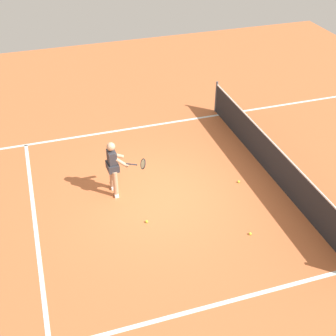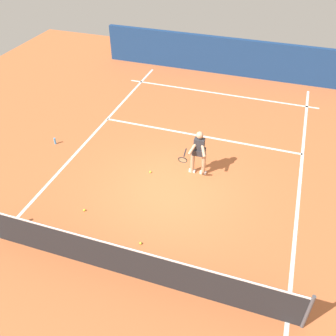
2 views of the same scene
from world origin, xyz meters
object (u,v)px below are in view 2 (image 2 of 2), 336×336
tennis_player (198,152)px  tennis_ball_near (141,243)px  tennis_ball_far (84,210)px  water_bottle (55,141)px  tennis_ball_mid (150,172)px

tennis_player → tennis_ball_near: tennis_player is taller
tennis_ball_near → tennis_player: bearing=-100.5°
tennis_player → tennis_ball_far: size_ratio=23.48×
tennis_player → tennis_ball_far: (2.60, 2.71, -0.81)m
tennis_player → water_bottle: 5.29m
tennis_ball_near → water_bottle: (4.63, -3.32, 0.09)m
tennis_player → tennis_ball_far: 3.84m
tennis_player → tennis_ball_mid: bearing=18.0°
tennis_ball_mid → water_bottle: size_ratio=0.28×
tennis_player → tennis_ball_mid: (1.43, 0.46, -0.81)m
tennis_ball_mid → water_bottle: bearing=-6.9°
tennis_player → tennis_ball_near: size_ratio=23.48×
tennis_player → tennis_ball_far: tennis_player is taller
water_bottle → tennis_ball_near: bearing=144.4°
tennis_ball_near → water_bottle: size_ratio=0.28×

